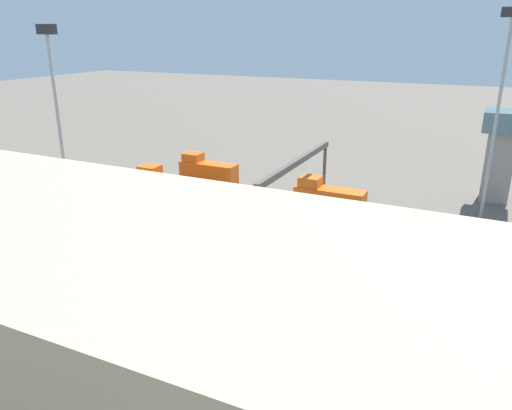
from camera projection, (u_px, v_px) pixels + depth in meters
ground_plane at (229, 210)px, 72.52m from camera, size 400.00×400.00×0.00m
track_bed_0 at (258, 191)px, 81.01m from camera, size 140.00×2.80×0.12m
track_bed_1 at (244, 200)px, 76.75m from camera, size 140.00×2.80×0.12m
track_bed_2 at (229, 210)px, 72.50m from camera, size 140.00×2.80×0.12m
track_bed_3 at (211, 221)px, 68.25m from camera, size 140.00×2.80×0.12m
track_bed_4 at (192, 233)px, 64.00m from camera, size 140.00×2.80×0.12m
train_on_track_3 at (68, 183)px, 78.25m from camera, size 71.40×3.00×3.80m
train_on_track_2 at (165, 186)px, 76.32m from camera, size 10.00×3.00×5.00m
train_on_track_0 at (207, 172)px, 84.19m from camera, size 10.00×3.00×5.00m
train_on_track_1 at (328, 199)px, 70.61m from camera, size 10.00×3.00×5.00m
train_on_track_4 at (209, 223)px, 62.27m from camera, size 119.80×3.06×3.80m
light_mast_0 at (501, 90)px, 63.92m from camera, size 2.80×0.70×27.57m
light_mast_1 at (56, 100)px, 62.83m from camera, size 2.80×0.70×25.56m
signal_gantry at (297, 169)px, 65.80m from camera, size 0.70×25.00×8.80m
maintenance_shed at (96, 312)px, 33.61m from camera, size 52.00×21.30×13.69m
control_tower at (501, 149)px, 74.23m from camera, size 6.00×6.00×13.71m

